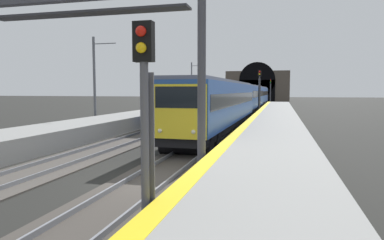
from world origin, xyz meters
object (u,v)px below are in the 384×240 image
(catenary_mast_far, at_px, (95,81))
(railway_signal_mid, at_px, (259,90))
(railway_signal_near, at_px, (145,119))
(railway_signal_far, at_px, (270,89))
(overhead_signal_gantry, at_px, (86,37))
(train_adjacent_platform, at_px, (223,96))
(train_main_approaching, at_px, (247,98))
(catenary_mast_near, at_px, (192,85))

(catenary_mast_far, bearing_deg, railway_signal_mid, -39.75)
(railway_signal_near, xyz_separation_m, railway_signal_far, (81.72, 0.00, 0.92))
(railway_signal_far, height_order, catenary_mast_far, catenary_mast_far)
(overhead_signal_gantry, bearing_deg, railway_signal_mid, -7.92)
(train_adjacent_platform, relative_size, railway_signal_far, 10.46)
(train_main_approaching, relative_size, railway_signal_far, 10.44)
(railway_signal_near, height_order, catenary_mast_far, catenary_mast_far)
(railway_signal_mid, relative_size, overhead_signal_gantry, 0.64)
(train_adjacent_platform, xyz_separation_m, railway_signal_mid, (-14.28, -6.76, 1.02))
(railway_signal_near, distance_m, railway_signal_far, 81.73)
(railway_signal_far, relative_size, catenary_mast_near, 0.73)
(train_adjacent_platform, distance_m, railway_signal_near, 50.83)
(overhead_signal_gantry, distance_m, catenary_mast_far, 17.72)
(railway_signal_mid, xyz_separation_m, railway_signal_far, (45.63, 0.00, 0.30))
(railway_signal_mid, relative_size, catenary_mast_far, 0.73)
(train_main_approaching, bearing_deg, railway_signal_near, 3.59)
(railway_signal_far, relative_size, catenary_mast_far, 0.78)
(train_adjacent_platform, bearing_deg, train_main_approaching, 23.65)
(railway_signal_near, height_order, catenary_mast_near, catenary_mast_near)
(railway_signal_near, relative_size, railway_signal_far, 0.75)
(catenary_mast_near, bearing_deg, train_main_approaching, -141.44)
(train_adjacent_platform, xyz_separation_m, railway_signal_near, (-50.38, -6.76, 0.41))
(overhead_signal_gantry, height_order, catenary_mast_far, catenary_mast_far)
(catenary_mast_near, bearing_deg, railway_signal_mid, -143.82)
(railway_signal_mid, bearing_deg, railway_signal_far, -180.00)
(railway_signal_far, distance_m, catenary_mast_near, 30.79)
(railway_signal_far, bearing_deg, railway_signal_mid, 0.00)
(train_main_approaching, height_order, catenary_mast_near, catenary_mast_near)
(railway_signal_near, bearing_deg, railway_signal_mid, -180.00)
(railway_signal_mid, bearing_deg, train_main_approaching, -153.89)
(railway_signal_mid, xyz_separation_m, overhead_signal_gantry, (-30.99, 4.31, 1.86))
(railway_signal_mid, height_order, overhead_signal_gantry, overhead_signal_gantry)
(train_adjacent_platform, bearing_deg, catenary_mast_far, -13.09)
(train_main_approaching, xyz_separation_m, catenary_mast_far, (-19.36, 11.09, 1.74))
(railway_signal_near, distance_m, catenary_mast_near, 55.36)
(train_main_approaching, relative_size, overhead_signal_gantry, 7.12)
(train_main_approaching, xyz_separation_m, railway_signal_mid, (-3.80, -1.86, 1.05))
(train_adjacent_platform, bearing_deg, railway_signal_far, 166.46)
(train_adjacent_platform, xyz_separation_m, overhead_signal_gantry, (-45.27, -2.45, 2.88))
(train_main_approaching, distance_m, railway_signal_far, 41.90)
(train_adjacent_platform, bearing_deg, overhead_signal_gantry, 1.72)
(overhead_signal_gantry, bearing_deg, train_adjacent_platform, 3.09)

